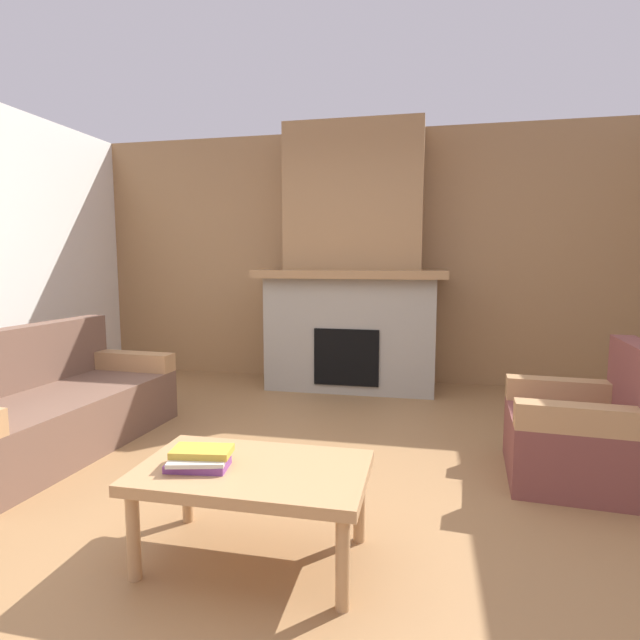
{
  "coord_description": "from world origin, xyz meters",
  "views": [
    {
      "loc": [
        0.75,
        -2.53,
        1.33
      ],
      "look_at": [
        -0.02,
        1.1,
        0.88
      ],
      "focal_mm": 28.09,
      "sensor_mm": 36.0,
      "label": 1
    }
  ],
  "objects_px": {
    "couch": "(47,409)",
    "armchair": "(585,434)",
    "fireplace": "(353,276)",
    "coffee_table": "(253,478)"
  },
  "relations": [
    {
      "from": "couch",
      "to": "coffee_table",
      "type": "relative_size",
      "value": 1.85
    },
    {
      "from": "fireplace",
      "to": "coffee_table",
      "type": "xyz_separation_m",
      "value": [
        0.03,
        -3.17,
        -0.79
      ]
    },
    {
      "from": "armchair",
      "to": "couch",
      "type": "bearing_deg",
      "value": -176.45
    },
    {
      "from": "fireplace",
      "to": "coffee_table",
      "type": "height_order",
      "value": "fireplace"
    },
    {
      "from": "couch",
      "to": "coffee_table",
      "type": "bearing_deg",
      "value": -26.99
    },
    {
      "from": "fireplace",
      "to": "armchair",
      "type": "xyz_separation_m",
      "value": [
        1.7,
        -2.0,
        -0.87
      ]
    },
    {
      "from": "couch",
      "to": "armchair",
      "type": "height_order",
      "value": "same"
    },
    {
      "from": "fireplace",
      "to": "couch",
      "type": "xyz_separation_m",
      "value": [
        -1.84,
        -2.22,
        -0.88
      ]
    },
    {
      "from": "fireplace",
      "to": "armchair",
      "type": "bearing_deg",
      "value": -49.64
    },
    {
      "from": "couch",
      "to": "armchair",
      "type": "bearing_deg",
      "value": 3.55
    }
  ]
}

